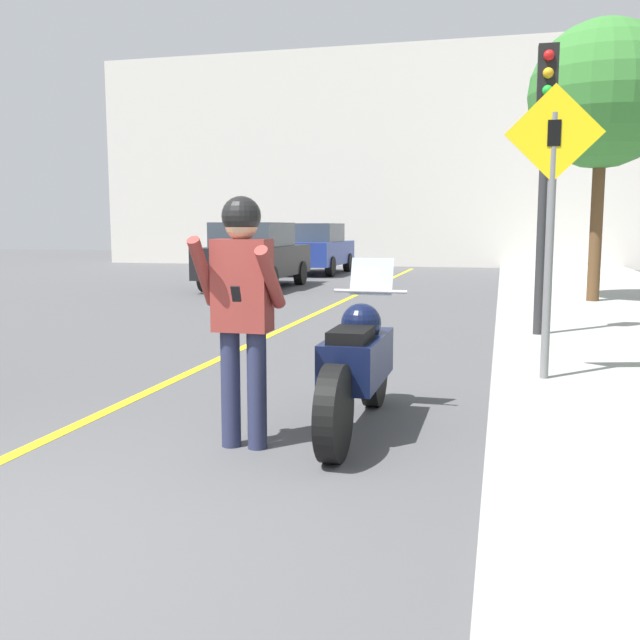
{
  "coord_description": "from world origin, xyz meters",
  "views": [
    {
      "loc": [
        2.67,
        -2.76,
        1.59
      ],
      "look_at": [
        1.25,
        2.78,
        0.83
      ],
      "focal_mm": 40.0,
      "sensor_mm": 36.0,
      "label": 1
    }
  ],
  "objects": [
    {
      "name": "person_biker",
      "position": [
        0.9,
        1.94,
        1.11
      ],
      "size": [
        0.59,
        0.49,
        1.8
      ],
      "color": "#282D4C",
      "rests_on": "ground"
    },
    {
      "name": "motorcycle",
      "position": [
        1.6,
        2.59,
        0.52
      ],
      "size": [
        0.62,
        2.24,
        1.32
      ],
      "color": "black",
      "rests_on": "ground"
    },
    {
      "name": "parked_car_black",
      "position": [
        -3.5,
        14.62,
        0.86
      ],
      "size": [
        1.88,
        4.2,
        1.68
      ],
      "color": "black",
      "rests_on": "ground"
    },
    {
      "name": "crossing_sign",
      "position": [
        3.1,
        4.39,
        1.79
      ],
      "size": [
        0.91,
        0.08,
        2.79
      ],
      "color": "slate",
      "rests_on": "sidewalk_curb"
    },
    {
      "name": "building_backdrop",
      "position": [
        0.0,
        26.0,
        4.28
      ],
      "size": [
        28.0,
        1.2,
        8.55
      ],
      "color": "beige",
      "rests_on": "ground"
    },
    {
      "name": "road_center_line",
      "position": [
        -0.6,
        6.0,
        0.0
      ],
      "size": [
        0.12,
        36.0,
        0.01
      ],
      "color": "yellow",
      "rests_on": "ground"
    },
    {
      "name": "street_tree",
      "position": [
        4.44,
        12.25,
        4.08
      ],
      "size": [
        2.8,
        2.8,
        5.38
      ],
      "color": "brown",
      "rests_on": "sidewalk_curb"
    },
    {
      "name": "parked_car_blue",
      "position": [
        -3.42,
        20.41,
        0.86
      ],
      "size": [
        1.88,
        4.2,
        1.68
      ],
      "color": "black",
      "rests_on": "ground"
    },
    {
      "name": "traffic_light",
      "position": [
        3.17,
        7.34,
        2.77
      ],
      "size": [
        0.26,
        0.3,
        3.82
      ],
      "color": "#2D2D30",
      "rests_on": "sidewalk_curb"
    }
  ]
}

